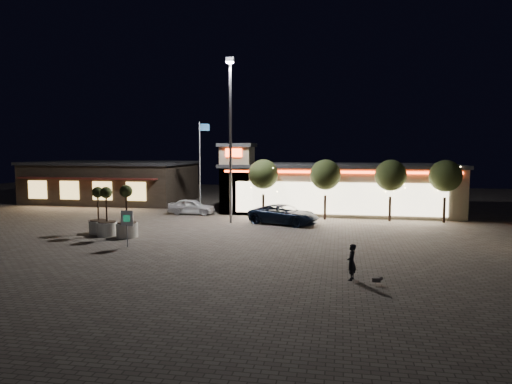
% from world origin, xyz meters
% --- Properties ---
extents(ground, '(90.00, 90.00, 0.00)m').
position_xyz_m(ground, '(0.00, 0.00, 0.00)').
color(ground, '#665C52').
rests_on(ground, ground).
extents(retail_building, '(20.40, 8.40, 6.10)m').
position_xyz_m(retail_building, '(9.51, 15.82, 2.21)').
color(retail_building, gray).
rests_on(retail_building, ground).
extents(restaurant_building, '(16.40, 11.00, 4.30)m').
position_xyz_m(restaurant_building, '(-14.00, 19.97, 2.16)').
color(restaurant_building, '#382D23').
rests_on(restaurant_building, ground).
extents(floodlight_pole, '(0.60, 0.40, 12.38)m').
position_xyz_m(floodlight_pole, '(2.00, 8.00, 7.02)').
color(floodlight_pole, gray).
rests_on(floodlight_pole, ground).
extents(flagpole, '(0.95, 0.10, 8.00)m').
position_xyz_m(flagpole, '(-1.90, 13.00, 4.74)').
color(flagpole, white).
rests_on(flagpole, ground).
extents(string_tree_a, '(2.42, 2.42, 4.79)m').
position_xyz_m(string_tree_a, '(4.00, 11.00, 3.56)').
color(string_tree_a, '#332319').
rests_on(string_tree_a, ground).
extents(string_tree_b, '(2.42, 2.42, 4.79)m').
position_xyz_m(string_tree_b, '(9.00, 11.00, 3.56)').
color(string_tree_b, '#332319').
rests_on(string_tree_b, ground).
extents(string_tree_c, '(2.42, 2.42, 4.79)m').
position_xyz_m(string_tree_c, '(14.00, 11.00, 3.56)').
color(string_tree_c, '#332319').
rests_on(string_tree_c, ground).
extents(string_tree_d, '(2.42, 2.42, 4.79)m').
position_xyz_m(string_tree_d, '(18.00, 11.00, 3.56)').
color(string_tree_d, '#332319').
rests_on(string_tree_d, ground).
extents(pickup_truck, '(5.76, 4.01, 1.46)m').
position_xyz_m(pickup_truck, '(6.06, 8.03, 0.73)').
color(pickup_truck, black).
rests_on(pickup_truck, ground).
extents(white_sedan, '(4.05, 1.75, 1.36)m').
position_xyz_m(white_sedan, '(-2.40, 11.76, 0.68)').
color(white_sedan, silver).
rests_on(white_sedan, ground).
extents(pedestrian, '(0.48, 0.63, 1.55)m').
position_xyz_m(pedestrian, '(10.72, -6.05, 0.77)').
color(pedestrian, black).
rests_on(pedestrian, ground).
extents(dog, '(0.45, 0.19, 0.24)m').
position_xyz_m(dog, '(11.77, -6.63, 0.24)').
color(dog, '#59514C').
rests_on(dog, ground).
extents(planter_left, '(1.27, 1.27, 3.11)m').
position_xyz_m(planter_left, '(-5.60, 2.06, 0.96)').
color(planter_left, silver).
rests_on(planter_left, ground).
extents(planter_mid, '(1.29, 1.29, 3.18)m').
position_xyz_m(planter_mid, '(-4.65, 1.42, 0.98)').
color(planter_mid, silver).
rests_on(planter_mid, ground).
extents(planter_right, '(1.36, 1.36, 3.34)m').
position_xyz_m(planter_right, '(-3.10, 1.10, 1.03)').
color(planter_right, silver).
rests_on(planter_right, ground).
extents(valet_sign, '(0.69, 0.18, 2.10)m').
position_xyz_m(valet_sign, '(-1.75, -1.59, 1.47)').
color(valet_sign, gray).
rests_on(valet_sign, ground).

